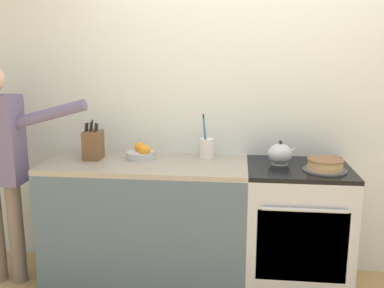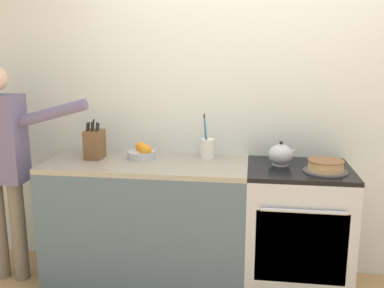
% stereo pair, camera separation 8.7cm
% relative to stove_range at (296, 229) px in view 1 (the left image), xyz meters
% --- Properties ---
extents(wall_back, '(8.00, 0.04, 2.60)m').
position_rel_stove_range_xyz_m(wall_back, '(-0.37, 0.33, 0.84)').
color(wall_back, silver).
rests_on(wall_back, ground_plane).
extents(counter_cabinet, '(1.46, 0.62, 0.92)m').
position_rel_stove_range_xyz_m(counter_cabinet, '(-1.09, 0.00, -0.00)').
color(counter_cabinet, '#4C6070').
rests_on(counter_cabinet, ground_plane).
extents(stove_range, '(0.71, 0.65, 0.92)m').
position_rel_stove_range_xyz_m(stove_range, '(0.00, 0.00, 0.00)').
color(stove_range, '#B7BABF').
rests_on(stove_range, ground_plane).
extents(layer_cake, '(0.29, 0.29, 0.08)m').
position_rel_stove_range_xyz_m(layer_cake, '(0.16, -0.08, 0.50)').
color(layer_cake, '#4C4C51').
rests_on(layer_cake, stove_range).
extents(tea_kettle, '(0.21, 0.17, 0.17)m').
position_rel_stove_range_xyz_m(tea_kettle, '(-0.13, 0.06, 0.53)').
color(tea_kettle, '#B7BABF').
rests_on(tea_kettle, stove_range).
extents(knife_block, '(0.12, 0.16, 0.29)m').
position_rel_stove_range_xyz_m(knife_block, '(-1.49, 0.06, 0.57)').
color(knife_block, brown).
rests_on(knife_block, counter_cabinet).
extents(utensil_crock, '(0.10, 0.10, 0.33)m').
position_rel_stove_range_xyz_m(utensil_crock, '(-0.66, 0.18, 0.54)').
color(utensil_crock, silver).
rests_on(utensil_crock, counter_cabinet).
extents(fruit_bowl, '(0.21, 0.21, 0.12)m').
position_rel_stove_range_xyz_m(fruit_bowl, '(-1.14, 0.11, 0.51)').
color(fruit_bowl, '#B7BABF').
rests_on(fruit_bowl, counter_cabinet).
extents(person_baker, '(0.92, 0.20, 1.61)m').
position_rel_stove_range_xyz_m(person_baker, '(-2.11, -0.13, 0.50)').
color(person_baker, '#7A6B5B').
rests_on(person_baker, ground_plane).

